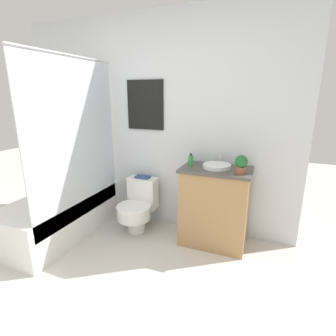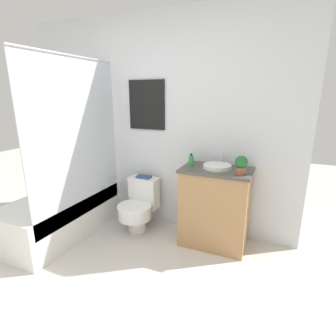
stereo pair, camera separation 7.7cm
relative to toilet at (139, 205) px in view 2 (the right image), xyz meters
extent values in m
plane|color=beige|center=(0.07, -1.58, -0.31)|extent=(12.00, 12.00, 0.00)
cube|color=silver|center=(0.07, 0.30, 0.94)|extent=(3.43, 0.05, 2.50)
cube|color=black|center=(-0.01, 0.26, 1.17)|extent=(0.46, 0.02, 0.57)
cube|color=silver|center=(-0.01, 0.26, 1.17)|extent=(0.43, 0.01, 0.54)
cube|color=white|center=(-0.80, -0.44, -0.08)|extent=(0.68, 1.43, 0.47)
cube|color=silver|center=(-0.47, -0.44, 0.81)|extent=(0.01, 1.32, 1.65)
cylinder|color=#B7B7BC|center=(-0.47, -0.44, 1.66)|extent=(0.02, 1.32, 0.02)
cylinder|color=white|center=(0.00, -0.06, -0.22)|extent=(0.21, 0.21, 0.19)
cylinder|color=white|center=(0.00, -0.11, -0.05)|extent=(0.39, 0.39, 0.14)
cylinder|color=white|center=(0.00, -0.11, 0.03)|extent=(0.40, 0.40, 0.02)
cube|color=white|center=(0.00, 0.13, 0.10)|extent=(0.35, 0.18, 0.37)
cube|color=white|center=(0.00, 0.13, 0.30)|extent=(0.37, 0.19, 0.02)
cube|color=#AD7F51|center=(0.92, 0.03, 0.11)|extent=(0.70, 0.43, 0.84)
cube|color=#4C4742|center=(0.92, 0.03, 0.54)|extent=(0.73, 0.46, 0.03)
cylinder|color=white|center=(0.92, 0.05, 0.57)|extent=(0.29, 0.29, 0.04)
cylinder|color=silver|center=(0.92, 0.22, 0.62)|extent=(0.02, 0.02, 0.13)
cylinder|color=green|center=(0.64, 0.03, 0.61)|extent=(0.06, 0.06, 0.11)
cylinder|color=black|center=(0.64, 0.03, 0.68)|extent=(0.02, 0.02, 0.02)
cylinder|color=brown|center=(1.17, -0.07, 0.59)|extent=(0.10, 0.10, 0.07)
sphere|color=#23662D|center=(1.17, -0.07, 0.68)|extent=(0.12, 0.12, 0.12)
cube|color=#33477F|center=(0.00, 0.13, 0.32)|extent=(0.17, 0.11, 0.02)
camera|label=1|loc=(1.43, -2.58, 1.29)|focal=28.00mm
camera|label=2|loc=(1.50, -2.55, 1.29)|focal=28.00mm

